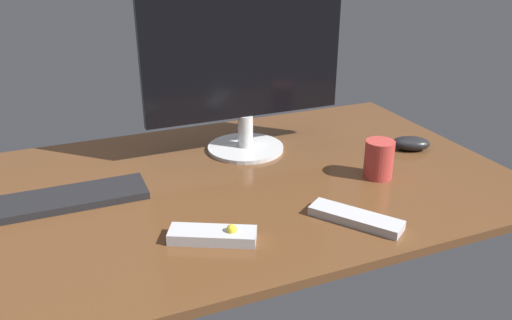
% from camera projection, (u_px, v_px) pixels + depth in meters
% --- Properties ---
extents(desk, '(1.40, 0.84, 0.02)m').
position_uv_depth(desk, '(228.00, 186.00, 1.28)').
color(desk, brown).
rests_on(desk, ground).
extents(monitor, '(0.55, 0.21, 0.47)m').
position_uv_depth(monitor, '(245.00, 61.00, 1.37)').
color(monitor, silver).
rests_on(monitor, desk).
extents(keyboard, '(0.36, 0.12, 0.02)m').
position_uv_depth(keyboard, '(67.00, 199.00, 1.18)').
color(keyboard, black).
rests_on(keyboard, desk).
extents(computer_mouse, '(0.12, 0.10, 0.04)m').
position_uv_depth(computer_mouse, '(411.00, 143.00, 1.46)').
color(computer_mouse, black).
rests_on(computer_mouse, desk).
extents(media_remote, '(0.18, 0.13, 0.04)m').
position_uv_depth(media_remote, '(213.00, 235.00, 1.03)').
color(media_remote, '#B7B7BC').
rests_on(media_remote, desk).
extents(tv_remote, '(0.16, 0.19, 0.02)m').
position_uv_depth(tv_remote, '(356.00, 218.00, 1.10)').
color(tv_remote, '#B7B7BC').
rests_on(tv_remote, desk).
extents(coffee_mug, '(0.07, 0.07, 0.10)m').
position_uv_depth(coffee_mug, '(379.00, 159.00, 1.29)').
color(coffee_mug, '#B23833').
rests_on(coffee_mug, desk).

